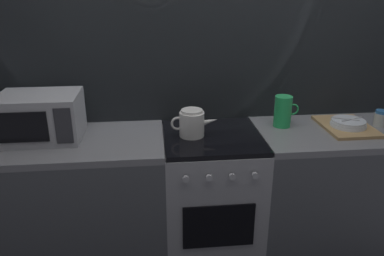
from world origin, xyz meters
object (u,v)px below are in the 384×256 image
Objects in this scene: stove_unit at (211,199)px; spice_jar at (380,118)px; microwave at (41,117)px; kettle at (192,123)px; dish_pile at (347,125)px; pitcher at (283,111)px.

stove_unit is 1.21m from spice_jar.
microwave is (-1.01, 0.06, 0.59)m from stove_unit.
kettle is at bearing -3.70° from microwave.
spice_jar is (0.23, 0.02, 0.03)m from dish_pile.
spice_jar is at bearing 2.36° from stove_unit.
dish_pile is 0.24m from spice_jar.
pitcher reaches higher than dish_pile.
stove_unit is 0.73m from pitcher.
kettle is 1.23m from spice_jar.
stove_unit is 1.17m from microwave.
dish_pile is (0.87, 0.02, 0.47)m from stove_unit.
stove_unit is 8.57× the size of spice_jar.
stove_unit is 3.16× the size of kettle.
spice_jar reaches higher than dish_pile.
kettle is 2.71× the size of spice_jar.
microwave is 1.88m from dish_pile.
dish_pile is at bearing 1.17° from kettle.
stove_unit is 0.55m from kettle.
microwave is at bearing 178.87° from dish_pile.
kettle is 1.00m from dish_pile.
pitcher is 0.63m from spice_jar.
microwave reaches higher than kettle.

